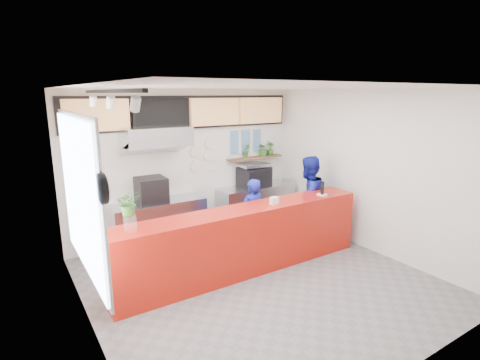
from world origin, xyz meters
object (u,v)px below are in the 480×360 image
staff_center (252,216)px  pepper_mill (322,188)px  panini_oven (151,190)px  espresso_machine (254,177)px  staff_right (308,199)px  service_counter (245,240)px

staff_center → pepper_mill: (1.09, -0.66, 0.53)m
staff_center → pepper_mill: bearing=145.4°
panini_oven → espresso_machine: bearing=2.9°
staff_center → staff_right: bearing=172.5°
staff_center → pepper_mill: size_ratio=5.88×
service_counter → staff_center: (0.54, 0.57, 0.16)m
service_counter → panini_oven: (-0.92, 1.80, 0.59)m
staff_center → espresso_machine: bearing=-129.6°
panini_oven → espresso_machine: (2.36, 0.00, -0.03)m
pepper_mill → panini_oven: bearing=143.6°
staff_right → pepper_mill: size_ratio=7.17×
staff_right → pepper_mill: staff_right is taller
service_counter → staff_right: size_ratio=2.61×
staff_center → staff_right: staff_right is taller
service_counter → staff_center: 0.80m
espresso_machine → staff_center: size_ratio=0.47×
staff_right → panini_oven: bearing=-30.4°
staff_center → panini_oven: bearing=-43.4°
panini_oven → staff_right: staff_right is taller
staff_right → pepper_mill: bearing=66.8°
service_counter → staff_right: staff_right is taller
panini_oven → pepper_mill: (2.56, -1.89, 0.10)m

